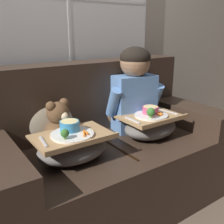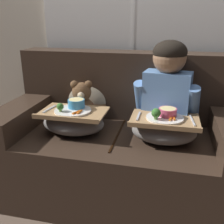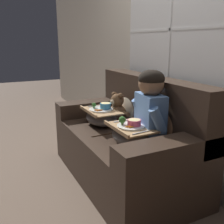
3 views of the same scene
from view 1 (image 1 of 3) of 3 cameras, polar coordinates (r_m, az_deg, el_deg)
The scene contains 9 objects.
ground_plane at distance 1.98m, azimuth -0.86°, elevation -19.30°, with size 14.00×14.00×0.00m, color brown.
wall_back_with_window at distance 2.05m, azimuth -9.97°, elevation 20.61°, with size 8.00×0.08×2.60m.
couch at distance 1.84m, azimuth -2.01°, elevation -9.40°, with size 1.62×0.84×0.97m.
throw_pillow_behind_child at distance 2.02m, azimuth 2.29°, elevation 2.32°, with size 0.38×0.19×0.40m.
throw_pillow_behind_teddy at distance 1.74m, azimuth -13.42°, elevation -0.65°, with size 0.35×0.17×0.36m.
child_figure at distance 1.88m, azimuth 4.93°, elevation 5.74°, with size 0.44×0.23×0.60m.
teddy_bear at distance 1.63m, azimuth -11.38°, elevation -3.57°, with size 0.34×0.24×0.32m.
lap_tray_child at distance 1.81m, azimuth 8.41°, elevation -2.89°, with size 0.41×0.29×0.23m.
lap_tray_teddy at distance 1.50m, azimuth -8.53°, elevation -7.38°, with size 0.43×0.30×0.22m.
Camera 1 is at (-0.88, -1.32, 1.19)m, focal length 42.00 mm.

